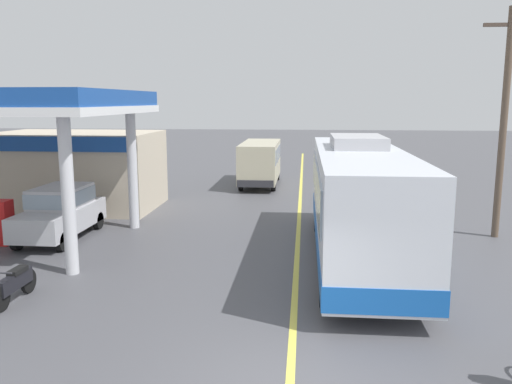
# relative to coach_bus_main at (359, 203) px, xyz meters

# --- Properties ---
(ground) EXTENTS (120.00, 120.00, 0.00)m
(ground) POSITION_rel_coach_bus_main_xyz_m (-1.83, 12.39, -1.72)
(ground) COLOR #4C4C51
(lane_divider_stripe) EXTENTS (0.16, 50.00, 0.01)m
(lane_divider_stripe) POSITION_rel_coach_bus_main_xyz_m (-1.83, 7.39, -1.72)
(lane_divider_stripe) COLOR #D8CC4C
(lane_divider_stripe) RESTS_ON ground
(coach_bus_main) EXTENTS (2.60, 11.04, 3.69)m
(coach_bus_main) POSITION_rel_coach_bus_main_xyz_m (0.00, 0.00, 0.00)
(coach_bus_main) COLOR silver
(coach_bus_main) RESTS_ON ground
(gas_station_roadside) EXTENTS (9.10, 11.95, 5.10)m
(gas_station_roadside) POSITION_rel_coach_bus_main_xyz_m (-11.76, 4.73, 0.91)
(gas_station_roadside) COLOR #194799
(gas_station_roadside) RESTS_ON ground
(car_at_pump) EXTENTS (1.70, 4.20, 1.82)m
(car_at_pump) POSITION_rel_coach_bus_main_xyz_m (-10.11, 1.50, -0.71)
(car_at_pump) COLOR #B2B2B7
(car_at_pump) RESTS_ON ground
(minibus_opposing_lane) EXTENTS (2.04, 6.13, 2.44)m
(minibus_opposing_lane) POSITION_rel_coach_bus_main_xyz_m (-4.17, 13.93, -0.25)
(minibus_opposing_lane) COLOR #BFB799
(minibus_opposing_lane) RESTS_ON ground
(motorcycle_parked_forecourt) EXTENTS (0.55, 1.80, 0.92)m
(motorcycle_parked_forecourt) POSITION_rel_coach_bus_main_xyz_m (-8.51, -4.28, -1.28)
(motorcycle_parked_forecourt) COLOR black
(motorcycle_parked_forecourt) RESTS_ON ground
(utility_pole_roadside) EXTENTS (1.80, 0.24, 7.86)m
(utility_pole_roadside) POSITION_rel_coach_bus_main_xyz_m (5.13, 3.11, 2.39)
(utility_pole_roadside) COLOR brown
(utility_pole_roadside) RESTS_ON ground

